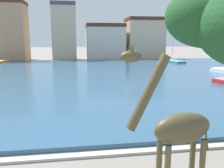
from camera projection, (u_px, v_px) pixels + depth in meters
name	position (u px, v px, depth m)	size (l,w,h in m)	color
harbor_water	(87.00, 75.00, 31.33)	(87.59, 43.60, 0.33)	#2D5170
quay_edge_coping	(110.00, 153.00, 9.92)	(87.59, 0.50, 0.12)	#ADA89E
giraffe_statue	(178.00, 132.00, 6.15)	(2.66, 0.94, 4.67)	#4C4228
sailboat_teal	(172.00, 62.00, 47.31)	(2.88, 6.82, 7.24)	teal
townhouse_narrow_midrow	(10.00, 31.00, 52.66)	(7.23, 7.01, 13.09)	tan
townhouse_end_terrace	(65.00, 32.00, 54.54)	(5.40, 6.96, 12.83)	#C6B293
townhouse_corner_house	(105.00, 42.00, 56.68)	(8.92, 7.87, 8.35)	beige
townhouse_wide_warehouse	(144.00, 39.00, 57.84)	(8.78, 7.24, 9.89)	#C6B293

